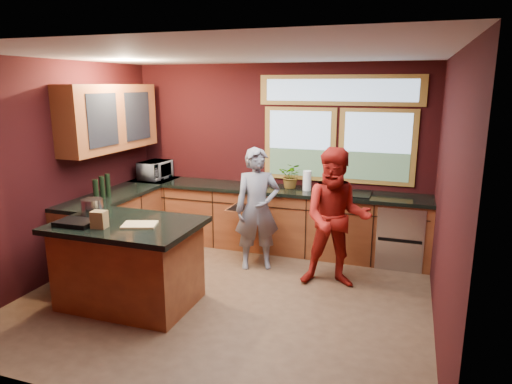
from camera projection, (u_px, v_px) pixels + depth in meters
The scene contains 14 objects.
floor at pixel (227, 296), 5.30m from camera, with size 4.50×4.50×0.00m, color brown.
room_shell at pixel (189, 137), 5.38m from camera, with size 4.52×4.02×2.71m.
back_counter at pixel (283, 219), 6.70m from camera, with size 4.50×0.64×0.93m.
left_counter at pixel (125, 221), 6.59m from camera, with size 0.64×2.30×0.93m.
island at pixel (129, 263), 5.03m from camera, with size 1.55×1.05×0.95m.
person_grey at pixel (257, 209), 5.96m from camera, with size 0.59×0.39×1.61m, color slate.
person_red at pixel (336, 219), 5.41m from camera, with size 0.82×0.64×1.69m, color maroon.
microwave at pixel (155, 170), 7.23m from camera, with size 0.52×0.35×0.29m, color #999999.
potted_plant at pixel (291, 176), 6.57m from camera, with size 0.34×0.29×0.37m, color #999999.
paper_towel at pixel (307, 181), 6.45m from camera, with size 0.12×0.12×0.28m, color white.
cutting_board at pixel (140, 225), 4.81m from camera, with size 0.35×0.25×0.02m, color tan.
stock_pot at pixel (92, 207), 5.21m from camera, with size 0.24×0.24×0.18m, color #BBBBC0.
paper_bag at pixel (99, 220), 4.72m from camera, with size 0.15×0.12×0.18m, color brown.
black_tray at pixel (76, 223), 4.83m from camera, with size 0.40×0.28×0.05m, color black.
Camera 1 is at (1.89, -4.51, 2.40)m, focal length 32.00 mm.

